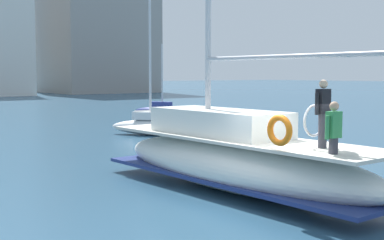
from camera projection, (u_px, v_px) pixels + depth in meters
ground_plane at (272, 208)px, 12.83m from camera, size 400.00×400.00×0.00m
main_sailboat at (234, 158)px, 14.73m from camera, size 2.65×9.65×11.58m
moored_cutter_left at (157, 124)px, 28.03m from camera, size 4.02×4.70×8.88m
moored_cutter_right at (159, 110)px, 41.28m from camera, size 2.79×4.06×5.44m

